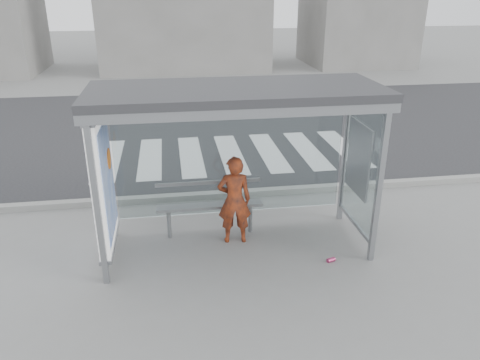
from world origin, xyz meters
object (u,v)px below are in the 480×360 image
(bus_shelter, at_px, (211,130))
(soda_can, at_px, (331,260))
(bench, at_px, (210,205))
(person, at_px, (234,200))

(bus_shelter, height_order, soda_can, bus_shelter)
(bench, bearing_deg, person, -38.77)
(bus_shelter, xyz_separation_m, bench, (-0.02, 0.44, -1.44))
(bus_shelter, distance_m, person, 1.29)
(person, distance_m, soda_can, 1.78)
(bus_shelter, relative_size, bench, 2.39)
(bench, xyz_separation_m, soda_can, (1.76, -1.18, -0.51))
(soda_can, bearing_deg, person, 147.72)
(person, bearing_deg, soda_can, 150.94)
(person, xyz_separation_m, bench, (-0.38, 0.30, -0.20))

